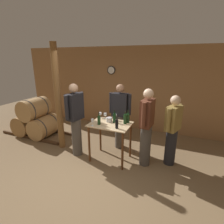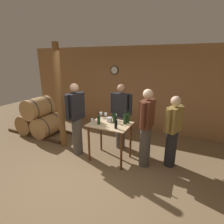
% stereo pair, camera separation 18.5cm
% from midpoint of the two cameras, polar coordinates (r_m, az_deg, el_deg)
% --- Properties ---
extents(ground_plane, '(14.00, 14.00, 0.00)m').
position_cam_midpoint_polar(ground_plane, '(3.83, -6.96, -20.51)').
color(ground_plane, brown).
extents(back_wall, '(8.40, 0.08, 2.70)m').
position_cam_midpoint_polar(back_wall, '(5.83, 8.47, 7.35)').
color(back_wall, '#996B42').
rests_on(back_wall, ground_plane).
extents(barrel_rack, '(2.19, 0.85, 1.18)m').
position_cam_midpoint_polar(barrel_rack, '(5.98, -21.80, -2.08)').
color(barrel_rack, '#4C331E').
rests_on(barrel_rack, ground_plane).
extents(tasting_table, '(0.93, 0.69, 0.91)m').
position_cam_midpoint_polar(tasting_table, '(4.04, 0.70, -6.44)').
color(tasting_table, '#D1B284').
rests_on(tasting_table, ground_plane).
extents(wooden_post, '(0.16, 0.16, 2.70)m').
position_cam_midpoint_polar(wooden_post, '(4.65, -15.57, 4.39)').
color(wooden_post, brown).
rests_on(wooden_post, ground_plane).
extents(wine_bottle_far_left, '(0.07, 0.07, 0.28)m').
position_cam_midpoint_polar(wine_bottle_far_left, '(3.91, -2.98, -2.54)').
color(wine_bottle_far_left, '#193819').
rests_on(wine_bottle_far_left, tasting_table).
extents(wine_bottle_left, '(0.07, 0.07, 0.30)m').
position_cam_midpoint_polar(wine_bottle_left, '(4.00, 2.14, -1.88)').
color(wine_bottle_left, black).
rests_on(wine_bottle_left, tasting_table).
extents(wine_bottle_center, '(0.06, 0.06, 0.28)m').
position_cam_midpoint_polar(wine_bottle_center, '(3.67, 2.74, -3.87)').
color(wine_bottle_center, black).
rests_on(wine_bottle_center, tasting_table).
extents(wine_bottle_right, '(0.08, 0.08, 0.29)m').
position_cam_midpoint_polar(wine_bottle_right, '(3.93, 5.59, -2.35)').
color(wine_bottle_right, '#193819').
rests_on(wine_bottle_right, tasting_table).
extents(wine_bottle_far_right, '(0.08, 0.08, 0.30)m').
position_cam_midpoint_polar(wine_bottle_far_right, '(4.00, 6.53, -2.04)').
color(wine_bottle_far_right, '#193819').
rests_on(wine_bottle_far_right, tasting_table).
extents(wine_glass_near_left, '(0.07, 0.07, 0.14)m').
position_cam_midpoint_polar(wine_glass_near_left, '(4.34, -2.43, -0.50)').
color(wine_glass_near_left, silver).
rests_on(wine_glass_near_left, tasting_table).
extents(wine_glass_near_center, '(0.06, 0.06, 0.16)m').
position_cam_midpoint_polar(wine_glass_near_center, '(3.84, -5.15, -2.79)').
color(wine_glass_near_center, silver).
rests_on(wine_glass_near_center, tasting_table).
extents(wine_glass_near_right, '(0.07, 0.07, 0.15)m').
position_cam_midpoint_polar(wine_glass_near_right, '(4.26, -0.83, -0.80)').
color(wine_glass_near_right, silver).
rests_on(wine_glass_near_right, tasting_table).
extents(wine_glass_far_side, '(0.07, 0.07, 0.15)m').
position_cam_midpoint_polar(wine_glass_far_side, '(4.15, 2.43, -1.21)').
color(wine_glass_far_side, silver).
rests_on(wine_glass_far_side, tasting_table).
extents(ice_bucket, '(0.13, 0.13, 0.10)m').
position_cam_midpoint_polar(ice_bucket, '(4.07, 0.43, -2.49)').
color(ice_bucket, silver).
rests_on(ice_bucket, tasting_table).
extents(person_host, '(0.59, 0.24, 1.72)m').
position_cam_midpoint_polar(person_host, '(4.53, 4.08, -1.12)').
color(person_host, '#4C4742').
rests_on(person_host, ground_plane).
extents(person_visitor_with_scarf, '(0.29, 0.58, 1.79)m').
position_cam_midpoint_polar(person_visitor_with_scarf, '(4.27, -10.40, -1.97)').
color(person_visitor_with_scarf, '#4C4742').
rests_on(person_visitor_with_scarf, ground_plane).
extents(person_visitor_bearded, '(0.25, 0.59, 1.74)m').
position_cam_midpoint_polar(person_visitor_bearded, '(3.82, 12.43, -4.84)').
color(person_visitor_bearded, '#4C4742').
rests_on(person_visitor_bearded, ground_plane).
extents(person_visitor_near_door, '(0.34, 0.56, 1.60)m').
position_cam_midpoint_polar(person_visitor_near_door, '(4.01, 20.46, -5.74)').
color(person_visitor_near_door, '#232328').
rests_on(person_visitor_near_door, ground_plane).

